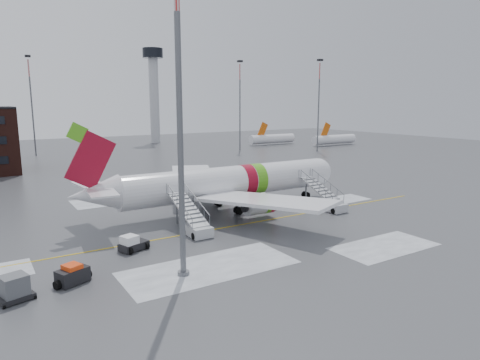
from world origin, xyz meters
TOP-DOWN VIEW (x-y plane):
  - ground at (0.00, 0.00)m, footprint 260.00×260.00m
  - airliner at (4.29, 5.38)m, footprint 35.03×32.97m
  - airstair_fwd at (15.29, -1.16)m, footprint 2.05×7.70m
  - airstair_aft at (-3.05, -1.16)m, footprint 2.05×7.70m
  - pushback_tug at (-9.96, -2.78)m, footprint 2.84×2.49m
  - uld_container at (-19.72, -8.19)m, footprint 2.50×2.10m
  - baggage_tractor at (-15.90, -7.38)m, footprint 3.00×2.05m
  - light_mast_near at (-8.39, -10.19)m, footprint 1.20×1.20m
  - control_tower at (30.00, 95.00)m, footprint 6.40×6.40m
  - light_mast_far_ne at (42.00, 62.00)m, footprint 1.20×1.20m
  - light_mast_far_n at (-8.00, 78.00)m, footprint 1.20×1.20m
  - light_mast_far_e at (58.00, 48.00)m, footprint 1.20×1.20m
  - distant_aircraft at (62.50, 64.00)m, footprint 35.00×18.00m

SIDE VIEW (x-z plane):
  - ground at x=0.00m, z-range 0.00..0.00m
  - distant_aircraft at x=62.50m, z-range -4.00..4.00m
  - baggage_tractor at x=-15.90m, z-range -0.11..1.36m
  - pushback_tug at x=-9.96m, z-range -0.08..1.36m
  - uld_container at x=-19.72m, z-range -0.06..1.71m
  - airstair_fwd at x=15.29m, z-range -0.68..2.81m
  - airstair_aft at x=-3.05m, z-range -0.68..2.81m
  - airliner at x=4.29m, z-range -2.17..9.01m
  - light_mast_near at x=-8.39m, z-range 0.46..24.70m
  - light_mast_far_ne at x=42.00m, z-range 1.71..25.96m
  - light_mast_far_n at x=-8.00m, z-range 1.71..25.96m
  - light_mast_far_e at x=58.00m, z-range 1.71..25.96m
  - control_tower at x=30.00m, z-range 3.75..33.75m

